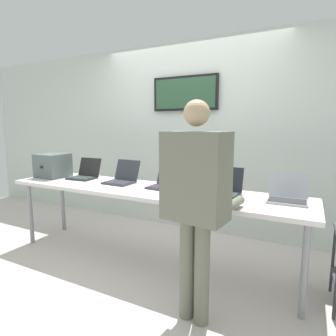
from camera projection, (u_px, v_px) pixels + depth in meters
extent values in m
cube|color=beige|center=(147.00, 262.00, 3.00)|extent=(8.00, 8.00, 0.04)
cube|color=silver|center=(189.00, 138.00, 3.80)|extent=(8.00, 0.06, 2.54)
cube|color=black|center=(185.00, 93.00, 3.68)|extent=(0.91, 0.05, 0.45)
cube|color=#2E5137|center=(185.00, 93.00, 3.67)|extent=(0.85, 0.02, 0.39)
cube|color=silver|center=(146.00, 190.00, 2.88)|extent=(3.21, 0.70, 0.04)
cylinder|color=gray|center=(31.00, 213.00, 3.39)|extent=(0.05, 0.05, 0.76)
cylinder|color=gray|center=(305.00, 271.00, 2.04)|extent=(0.05, 0.05, 0.76)
cylinder|color=gray|center=(63.00, 203.00, 3.83)|extent=(0.05, 0.05, 0.76)
cylinder|color=gray|center=(306.00, 245.00, 2.48)|extent=(0.05, 0.05, 0.76)
cube|color=#56635F|center=(53.00, 165.00, 3.49)|extent=(0.34, 0.33, 0.29)
cube|color=black|center=(41.00, 167.00, 3.34)|extent=(0.04, 0.01, 0.03)
cube|color=#272727|center=(82.00, 178.00, 3.37)|extent=(0.32, 0.25, 0.02)
cube|color=#283533|center=(81.00, 177.00, 3.36)|extent=(0.29, 0.20, 0.00)
cube|color=#272727|center=(90.00, 167.00, 3.49)|extent=(0.31, 0.10, 0.22)
cube|color=#296136|center=(90.00, 167.00, 3.49)|extent=(0.28, 0.08, 0.19)
cube|color=#34373C|center=(119.00, 183.00, 3.10)|extent=(0.32, 0.25, 0.02)
cube|color=#2C2B37|center=(118.00, 182.00, 3.09)|extent=(0.29, 0.20, 0.00)
cube|color=#34373C|center=(127.00, 170.00, 3.22)|extent=(0.32, 0.10, 0.23)
cube|color=#2F542E|center=(128.00, 170.00, 3.23)|extent=(0.29, 0.08, 0.20)
cube|color=#3B373E|center=(165.00, 188.00, 2.84)|extent=(0.36, 0.25, 0.02)
cube|color=#332739|center=(164.00, 187.00, 2.83)|extent=(0.33, 0.20, 0.00)
cube|color=#3B373E|center=(172.00, 175.00, 2.96)|extent=(0.35, 0.12, 0.21)
cube|color=#3C4B7E|center=(172.00, 175.00, 2.96)|extent=(0.32, 0.10, 0.18)
cube|color=#22252D|center=(222.00, 194.00, 2.58)|extent=(0.32, 0.24, 0.02)
cube|color=#263332|center=(221.00, 193.00, 2.57)|extent=(0.29, 0.19, 0.00)
cube|color=#22252D|center=(226.00, 179.00, 2.69)|extent=(0.32, 0.07, 0.23)
cube|color=#205933|center=(227.00, 179.00, 2.69)|extent=(0.29, 0.06, 0.20)
cube|color=#ADADB9|center=(287.00, 201.00, 2.33)|extent=(0.33, 0.23, 0.02)
cube|color=#292B2D|center=(287.00, 200.00, 2.32)|extent=(0.30, 0.18, 0.00)
cube|color=#ADADB9|center=(289.00, 185.00, 2.46)|extent=(0.32, 0.10, 0.21)
cube|color=#B2DAF1|center=(289.00, 185.00, 2.46)|extent=(0.30, 0.08, 0.18)
cylinder|color=slate|center=(187.00, 268.00, 2.06)|extent=(0.12, 0.12, 0.78)
cylinder|color=slate|center=(202.00, 273.00, 1.99)|extent=(0.12, 0.12, 0.78)
cube|color=slate|center=(196.00, 176.00, 1.92)|extent=(0.47, 0.32, 0.62)
sphere|color=tan|center=(197.00, 113.00, 1.86)|extent=(0.18, 0.18, 0.18)
cylinder|color=slate|center=(195.00, 198.00, 2.29)|extent=(0.11, 0.33, 0.07)
cylinder|color=slate|center=(233.00, 204.00, 2.10)|extent=(0.11, 0.33, 0.07)
cylinder|color=white|center=(227.00, 200.00, 2.24)|extent=(0.07, 0.07, 0.09)
cube|color=white|center=(254.00, 206.00, 2.23)|extent=(0.29, 0.34, 0.00)
cylinder|color=#333338|center=(333.00, 257.00, 2.39)|extent=(0.02, 0.02, 0.63)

